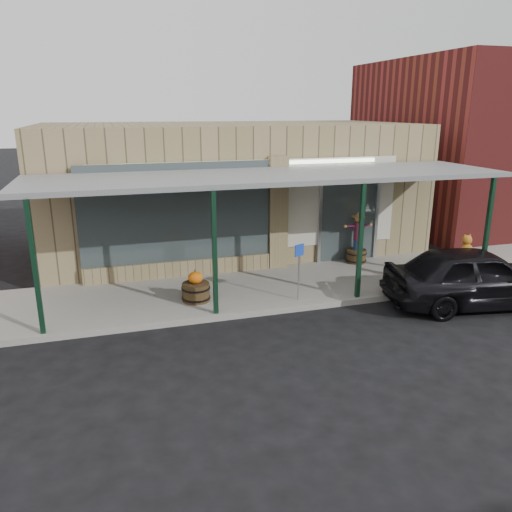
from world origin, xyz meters
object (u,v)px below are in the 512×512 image
object	(u,v)px
barrel_pumpkin	(196,290)
parked_sedan	(476,277)
barrel_scarecrow	(357,246)
handicap_sign	(299,264)

from	to	relation	value
barrel_pumpkin	parked_sedan	bearing A→B (deg)	-16.26
parked_sedan	barrel_pumpkin	bearing A→B (deg)	83.22
barrel_pumpkin	parked_sedan	size ratio (longest dim) A/B	0.17
barrel_scarecrow	parked_sedan	xyz separation A→B (m)	(1.29, -3.66, 0.08)
barrel_scarecrow	barrel_pumpkin	bearing A→B (deg)	-178.75
barrel_scarecrow	barrel_pumpkin	xyz separation A→B (m)	(-5.26, -1.75, -0.24)
handicap_sign	barrel_scarecrow	bearing A→B (deg)	15.30
barrel_scarecrow	parked_sedan	distance (m)	3.88
barrel_pumpkin	handicap_sign	world-z (taller)	handicap_sign
barrel_pumpkin	handicap_sign	xyz separation A→B (m)	(2.42, -0.65, 0.63)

